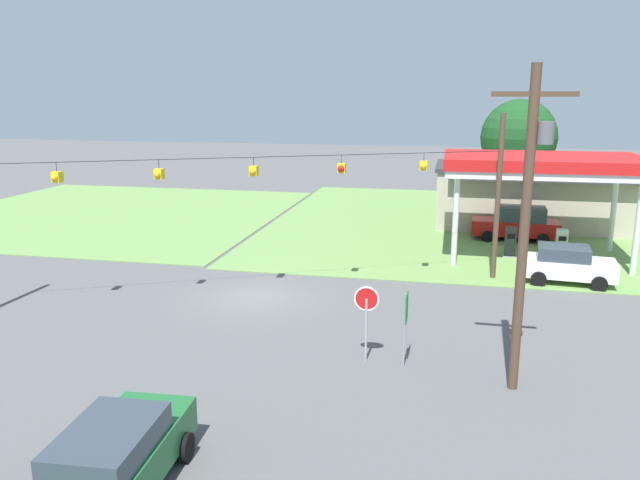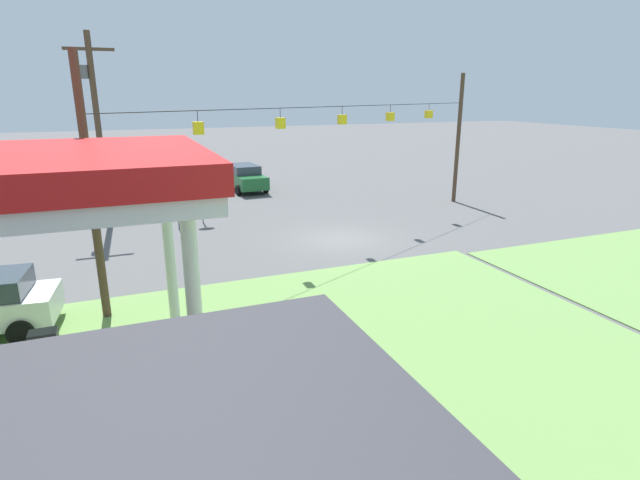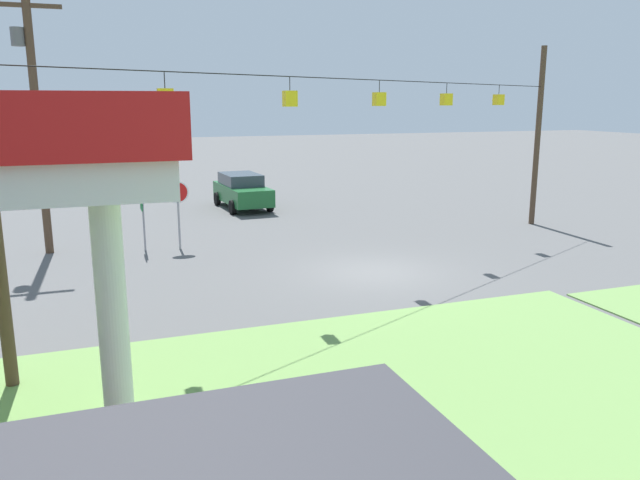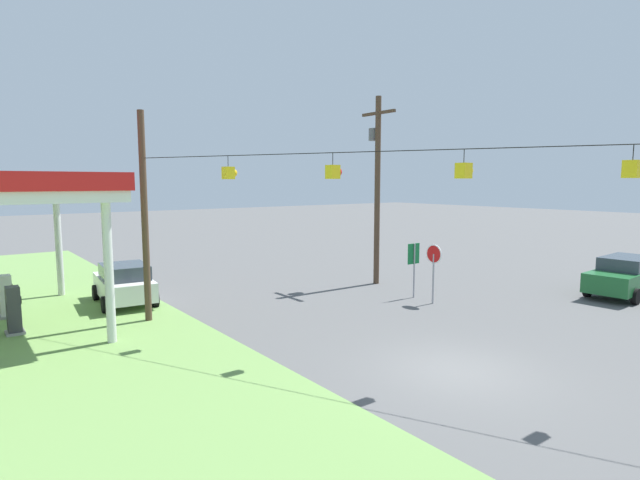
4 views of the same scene
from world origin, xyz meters
name	(u,v)px [view 1 (image 1 of 4)]	position (x,y,z in m)	size (l,w,h in m)	color
ground_plane	(257,297)	(0.00, 0.00, 0.00)	(160.00, 160.00, 0.00)	#565656
grass_verge_station_corner	(551,227)	(14.24, 17.57, 0.02)	(36.00, 28.00, 0.04)	#6B934C
grass_verge_opposite_corner	(112,213)	(-16.00, 16.00, 0.02)	(24.00, 24.00, 0.04)	#6B934C
gas_station_canopy	(542,166)	(12.24, 9.10, 4.85)	(9.68, 6.09, 5.36)	silver
gas_station_store	(543,197)	(13.59, 17.56, 1.98)	(13.61, 6.66, 3.92)	#B2A893
fuel_pump_near	(510,243)	(10.97, 9.10, 0.78)	(0.71, 0.56, 1.63)	gray
fuel_pump_far	(561,245)	(13.50, 9.10, 0.78)	(0.71, 0.56, 1.63)	gray
car_at_pumps_front	(567,264)	(13.10, 4.94, 0.89)	(4.19, 2.40, 1.70)	white
car_at_pumps_rear	(517,223)	(11.66, 13.27, 1.02)	(4.98, 2.26, 2.01)	#AD1414
car_on_crossroad	(115,459)	(1.19, -13.44, 0.91)	(2.32, 4.84, 1.74)	#1E602D
stop_sign_roadside	(366,307)	(5.39, -5.39, 1.81)	(0.80, 0.08, 2.50)	#99999E
route_sign	(406,315)	(6.65, -5.56, 1.71)	(0.10, 0.70, 2.40)	gray
utility_pole_main	(527,215)	(9.91, -6.39, 5.15)	(2.20, 0.44, 9.19)	#4C3828
signal_span_gantry	(254,199)	(0.00, -0.02, 4.22)	(20.06, 10.24, 7.58)	#4C3828
tree_behind_station	(519,137)	(12.60, 25.67, 5.18)	(5.66, 5.66, 8.03)	#4C3828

